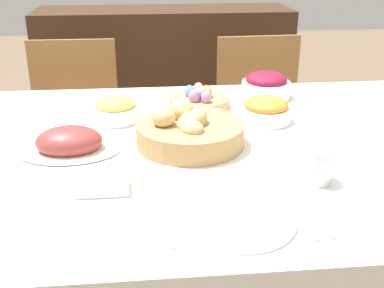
{
  "coord_description": "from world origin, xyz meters",
  "views": [
    {
      "loc": [
        -0.12,
        -1.29,
        1.33
      ],
      "look_at": [
        0.0,
        -0.09,
        0.81
      ],
      "focal_mm": 45.0,
      "sensor_mm": 36.0,
      "label": 1
    }
  ],
  "objects_px": {
    "dinner_plate": "(240,220)",
    "butter_dish": "(102,185)",
    "bread_basket": "(189,131)",
    "spoon": "(319,216)",
    "pineapple_bowl": "(116,110)",
    "ham_platter": "(69,143)",
    "drinking_cup": "(317,165)",
    "chair_far_left": "(75,128)",
    "beet_salad_bowl": "(266,85)",
    "fork": "(172,224)",
    "carrot_bowl": "(266,110)",
    "egg_basket": "(199,100)",
    "sideboard": "(165,81)",
    "knife": "(306,217)",
    "chair_far_right": "(262,121)"
  },
  "relations": [
    {
      "from": "carrot_bowl",
      "to": "knife",
      "type": "distance_m",
      "value": 0.6
    },
    {
      "from": "egg_basket",
      "to": "knife",
      "type": "distance_m",
      "value": 0.78
    },
    {
      "from": "beet_salad_bowl",
      "to": "spoon",
      "type": "distance_m",
      "value": 0.85
    },
    {
      "from": "pineapple_bowl",
      "to": "fork",
      "type": "height_order",
      "value": "pineapple_bowl"
    },
    {
      "from": "egg_basket",
      "to": "sideboard",
      "type": "bearing_deg",
      "value": 92.53
    },
    {
      "from": "carrot_bowl",
      "to": "drinking_cup",
      "type": "bearing_deg",
      "value": -86.96
    },
    {
      "from": "beet_salad_bowl",
      "to": "spoon",
      "type": "relative_size",
      "value": 1.04
    },
    {
      "from": "sideboard",
      "to": "beet_salad_bowl",
      "type": "height_order",
      "value": "sideboard"
    },
    {
      "from": "chair_far_left",
      "to": "egg_basket",
      "type": "bearing_deg",
      "value": -46.84
    },
    {
      "from": "ham_platter",
      "to": "fork",
      "type": "height_order",
      "value": "ham_platter"
    },
    {
      "from": "spoon",
      "to": "egg_basket",
      "type": "bearing_deg",
      "value": 101.66
    },
    {
      "from": "chair_far_left",
      "to": "drinking_cup",
      "type": "bearing_deg",
      "value": -56.59
    },
    {
      "from": "chair_far_left",
      "to": "pineapple_bowl",
      "type": "height_order",
      "value": "chair_far_left"
    },
    {
      "from": "dinner_plate",
      "to": "chair_far_left",
      "type": "bearing_deg",
      "value": 111.88
    },
    {
      "from": "sideboard",
      "to": "dinner_plate",
      "type": "distance_m",
      "value": 2.2
    },
    {
      "from": "bread_basket",
      "to": "knife",
      "type": "distance_m",
      "value": 0.48
    },
    {
      "from": "dinner_plate",
      "to": "drinking_cup",
      "type": "xyz_separation_m",
      "value": [
        0.22,
        0.16,
        0.04
      ]
    },
    {
      "from": "dinner_plate",
      "to": "butter_dish",
      "type": "xyz_separation_m",
      "value": [
        -0.3,
        0.17,
        0.01
      ]
    },
    {
      "from": "egg_basket",
      "to": "carrot_bowl",
      "type": "relative_size",
      "value": 1.26
    },
    {
      "from": "butter_dish",
      "to": "chair_far_left",
      "type": "bearing_deg",
      "value": 101.5
    },
    {
      "from": "knife",
      "to": "beet_salad_bowl",
      "type": "bearing_deg",
      "value": 83.63
    },
    {
      "from": "beet_salad_bowl",
      "to": "butter_dish",
      "type": "height_order",
      "value": "beet_salad_bowl"
    },
    {
      "from": "drinking_cup",
      "to": "butter_dish",
      "type": "distance_m",
      "value": 0.53
    },
    {
      "from": "egg_basket",
      "to": "drinking_cup",
      "type": "xyz_separation_m",
      "value": [
        0.22,
        -0.6,
        0.02
      ]
    },
    {
      "from": "chair_far_right",
      "to": "spoon",
      "type": "xyz_separation_m",
      "value": [
        -0.21,
        -1.35,
        0.29
      ]
    },
    {
      "from": "pineapple_bowl",
      "to": "dinner_plate",
      "type": "relative_size",
      "value": 0.64
    },
    {
      "from": "bread_basket",
      "to": "dinner_plate",
      "type": "relative_size",
      "value": 1.31
    },
    {
      "from": "chair_far_left",
      "to": "pineapple_bowl",
      "type": "distance_m",
      "value": 0.82
    },
    {
      "from": "bread_basket",
      "to": "spoon",
      "type": "relative_size",
      "value": 1.8
    },
    {
      "from": "knife",
      "to": "butter_dish",
      "type": "bearing_deg",
      "value": 160.9
    },
    {
      "from": "bread_basket",
      "to": "spoon",
      "type": "bearing_deg",
      "value": -60.14
    },
    {
      "from": "dinner_plate",
      "to": "ham_platter",
      "type": "bearing_deg",
      "value": 135.23
    },
    {
      "from": "dinner_plate",
      "to": "knife",
      "type": "bearing_deg",
      "value": 0.0
    },
    {
      "from": "sideboard",
      "to": "fork",
      "type": "height_order",
      "value": "sideboard"
    },
    {
      "from": "chair_far_left",
      "to": "beet_salad_bowl",
      "type": "bearing_deg",
      "value": -31.49
    },
    {
      "from": "ham_platter",
      "to": "drinking_cup",
      "type": "relative_size",
      "value": 3.2
    },
    {
      "from": "fork",
      "to": "carrot_bowl",
      "type": "bearing_deg",
      "value": 61.39
    },
    {
      "from": "chair_far_right",
      "to": "butter_dish",
      "type": "relative_size",
      "value": 7.0
    },
    {
      "from": "knife",
      "to": "drinking_cup",
      "type": "xyz_separation_m",
      "value": [
        0.08,
        0.16,
        0.04
      ]
    },
    {
      "from": "chair_far_left",
      "to": "egg_basket",
      "type": "xyz_separation_m",
      "value": [
        0.54,
        -0.59,
        0.32
      ]
    },
    {
      "from": "egg_basket",
      "to": "butter_dish",
      "type": "bearing_deg",
      "value": -116.88
    },
    {
      "from": "egg_basket",
      "to": "pineapple_bowl",
      "type": "bearing_deg",
      "value": -158.8
    },
    {
      "from": "sideboard",
      "to": "butter_dish",
      "type": "bearing_deg",
      "value": -96.75
    },
    {
      "from": "egg_basket",
      "to": "dinner_plate",
      "type": "relative_size",
      "value": 0.89
    },
    {
      "from": "chair_far_left",
      "to": "spoon",
      "type": "height_order",
      "value": "chair_far_left"
    },
    {
      "from": "chair_far_right",
      "to": "pineapple_bowl",
      "type": "relative_size",
      "value": 5.73
    },
    {
      "from": "dinner_plate",
      "to": "butter_dish",
      "type": "bearing_deg",
      "value": 151.06
    },
    {
      "from": "egg_basket",
      "to": "spoon",
      "type": "height_order",
      "value": "egg_basket"
    },
    {
      "from": "butter_dish",
      "to": "fork",
      "type": "bearing_deg",
      "value": -46.78
    },
    {
      "from": "sideboard",
      "to": "chair_far_right",
      "type": "bearing_deg",
      "value": -61.63
    }
  ]
}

